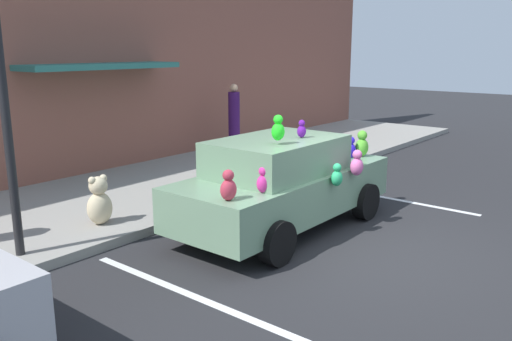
# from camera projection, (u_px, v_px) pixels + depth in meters

# --- Properties ---
(ground_plane) EXTENTS (60.00, 60.00, 0.00)m
(ground_plane) POSITION_uv_depth(u_px,v_px,m) (364.00, 253.00, 7.73)
(ground_plane) COLOR #262628
(sidewalk) EXTENTS (24.00, 4.00, 0.15)m
(sidewalk) POSITION_uv_depth(u_px,v_px,m) (144.00, 191.00, 10.78)
(sidewalk) COLOR gray
(sidewalk) RESTS_ON ground
(storefront_building) EXTENTS (24.00, 1.25, 6.40)m
(storefront_building) POSITION_uv_depth(u_px,v_px,m) (73.00, 36.00, 11.39)
(storefront_building) COLOR brown
(storefront_building) RESTS_ON ground
(parking_stripe_front) EXTENTS (0.12, 3.60, 0.01)m
(parking_stripe_front) POSITION_uv_depth(u_px,v_px,m) (388.00, 198.00, 10.55)
(parking_stripe_front) COLOR silver
(parking_stripe_front) RESTS_ON ground
(parking_stripe_rear) EXTENTS (0.12, 3.60, 0.01)m
(parking_stripe_rear) POSITION_uv_depth(u_px,v_px,m) (191.00, 295.00, 6.41)
(parking_stripe_rear) COLOR silver
(parking_stripe_rear) RESTS_ON ground
(plush_covered_car) EXTENTS (4.16, 1.96, 1.99)m
(plush_covered_car) POSITION_uv_depth(u_px,v_px,m) (284.00, 182.00, 8.59)
(plush_covered_car) COLOR gray
(plush_covered_car) RESTS_ON ground
(teddy_bear_on_sidewalk) EXTENTS (0.42, 0.35, 0.81)m
(teddy_bear_on_sidewalk) POSITION_uv_depth(u_px,v_px,m) (99.00, 202.00, 8.46)
(teddy_bear_on_sidewalk) COLOR beige
(teddy_bear_on_sidewalk) RESTS_ON sidewalk
(street_lamp_post) EXTENTS (0.28, 0.28, 3.93)m
(street_lamp_post) POSITION_uv_depth(u_px,v_px,m) (2.00, 78.00, 6.74)
(street_lamp_post) COLOR black
(street_lamp_post) RESTS_ON sidewalk
(pedestrian_walking_past) EXTENTS (0.31, 0.31, 1.86)m
(pedestrian_walking_past) POSITION_uv_depth(u_px,v_px,m) (234.00, 121.00, 14.06)
(pedestrian_walking_past) COLOR #35134E
(pedestrian_walking_past) RESTS_ON sidewalk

